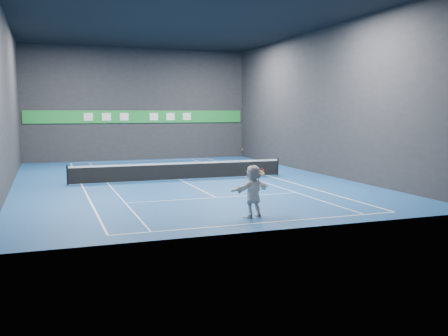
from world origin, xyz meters
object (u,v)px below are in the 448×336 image
object	(u,v)px
tennis_net	(180,170)
tennis_racket	(260,172)
tennis_ball	(242,149)
player	(253,191)

from	to	relation	value
tennis_net	tennis_racket	xyz separation A→B (m)	(0.22, -10.81, 1.14)
tennis_ball	tennis_net	bearing A→B (deg)	87.75
tennis_net	tennis_ball	bearing A→B (deg)	-92.25
player	tennis_ball	distance (m)	1.59
player	tennis_ball	world-z (taller)	tennis_ball
player	tennis_net	world-z (taller)	player
player	tennis_net	distance (m)	10.87
tennis_ball	tennis_racket	distance (m)	1.06
tennis_ball	tennis_net	distance (m)	10.82
player	tennis_racket	world-z (taller)	player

